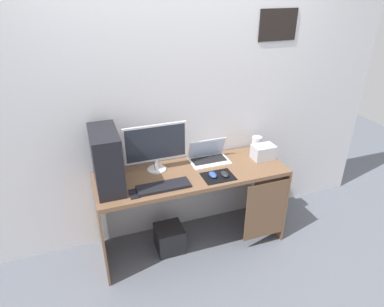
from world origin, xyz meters
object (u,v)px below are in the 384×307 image
at_px(monitor, 156,146).
at_px(subwoofer, 169,238).
at_px(speaker, 257,144).
at_px(projector, 263,152).
at_px(mouse_left, 213,175).
at_px(keyboard, 163,187).
at_px(cell_phone, 134,194).
at_px(pc_tower, 107,160).
at_px(laptop, 209,157).
at_px(mouse_right, 225,174).

xyz_separation_m(monitor, subwoofer, (0.04, -0.15, -0.87)).
xyz_separation_m(speaker, subwoofer, (-0.94, -0.20, -0.71)).
distance_m(speaker, projector, 0.16).
bearing_deg(mouse_left, speaker, 28.20).
bearing_deg(keyboard, speaker, 18.18).
height_order(cell_phone, subwoofer, cell_phone).
height_order(pc_tower, mouse_left, pc_tower).
bearing_deg(subwoofer, projector, 2.68).
xyz_separation_m(laptop, subwoofer, (-0.44, -0.17, -0.68)).
relative_size(cell_phone, subwoofer, 0.54).
height_order(monitor, cell_phone, monitor).
height_order(speaker, mouse_right, speaker).
height_order(pc_tower, laptop, pc_tower).
bearing_deg(pc_tower, laptop, 8.19).
relative_size(keyboard, mouse_left, 4.38).
relative_size(laptop, mouse_left, 3.61).
bearing_deg(mouse_left, mouse_right, -14.74).
relative_size(monitor, subwoofer, 2.20).
height_order(laptop, mouse_right, laptop).
xyz_separation_m(mouse_left, mouse_right, (0.09, -0.03, 0.00)).
xyz_separation_m(keyboard, subwoofer, (0.07, 0.13, -0.65)).
height_order(laptop, cell_phone, laptop).
height_order(speaker, projector, speaker).
xyz_separation_m(laptop, cell_phone, (-0.74, -0.31, -0.04)).
height_order(monitor, subwoofer, monitor).
bearing_deg(subwoofer, laptop, 21.11).
distance_m(pc_tower, subwoofer, 0.99).
xyz_separation_m(keyboard, mouse_right, (0.52, -0.01, 0.01)).
relative_size(monitor, speaker, 3.75).
xyz_separation_m(pc_tower, keyboard, (0.39, -0.17, -0.22)).
bearing_deg(monitor, cell_phone, -130.97).
relative_size(keyboard, mouse_right, 4.38).
bearing_deg(laptop, pc_tower, -171.81).
relative_size(projector, subwoofer, 0.83).
distance_m(speaker, cell_phone, 1.29).
distance_m(laptop, projector, 0.50).
xyz_separation_m(keyboard, mouse_left, (0.43, 0.02, 0.01)).
xyz_separation_m(monitor, speaker, (0.99, 0.05, -0.16)).
bearing_deg(mouse_right, laptop, 93.77).
distance_m(mouse_left, mouse_right, 0.10).
height_order(projector, mouse_left, projector).
distance_m(laptop, mouse_left, 0.29).
relative_size(mouse_left, mouse_right, 1.00).
xyz_separation_m(pc_tower, laptop, (0.90, 0.13, -0.20)).
xyz_separation_m(projector, subwoofer, (-0.92, -0.04, -0.70)).
bearing_deg(subwoofer, mouse_left, -16.51).
distance_m(keyboard, subwoofer, 0.67).
bearing_deg(speaker, laptop, -176.11).
relative_size(pc_tower, keyboard, 1.13).
bearing_deg(subwoofer, mouse_right, -16.14).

